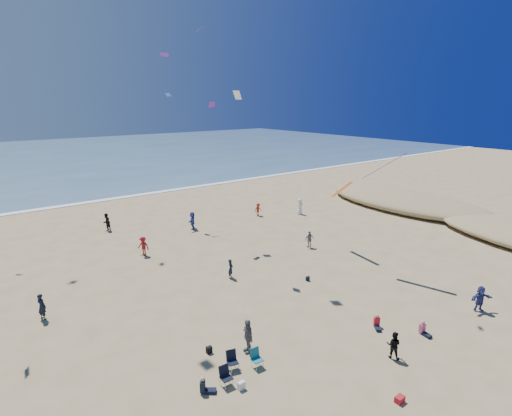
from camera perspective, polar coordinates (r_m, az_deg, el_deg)
ground at (r=19.89m, az=10.69°, el=-26.76°), size 220.00×220.00×0.00m
ocean at (r=105.93m, az=-31.24°, el=5.82°), size 220.00×100.00×0.06m
surf_line at (r=57.21m, az=-24.97°, el=0.40°), size 220.00×1.20×0.08m
standing_flyers at (r=34.59m, az=-4.24°, el=-5.79°), size 33.34×39.23×1.94m
seated_group at (r=22.86m, az=2.19°, el=-18.87°), size 22.30×29.27×0.84m
chair_cluster at (r=21.27m, az=-2.44°, el=-21.55°), size 2.64×1.49×1.00m
white_tote at (r=20.60m, az=-2.11°, el=-24.01°), size 0.35×0.20×0.40m
black_backpack at (r=22.98m, az=-6.71°, el=-19.47°), size 0.30×0.22×0.38m
cooler at (r=21.01m, az=19.84°, el=-24.31°), size 0.45×0.30×0.30m
navy_bag at (r=30.87m, az=7.40°, el=-9.97°), size 0.28×0.18×0.34m
kites_aloft at (r=29.45m, az=1.97°, el=16.99°), size 40.58×44.04×29.33m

